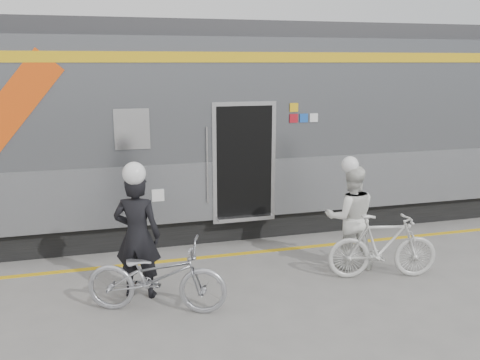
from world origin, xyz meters
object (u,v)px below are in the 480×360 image
object	(u,v)px
bicycle_left	(157,276)
bicycle_right	(383,246)
man	(137,236)
woman	(350,217)

from	to	relation	value
bicycle_left	bicycle_right	bearing A→B (deg)	-67.05
man	woman	distance (m)	3.48
bicycle_right	woman	bearing A→B (deg)	40.69
man	woman	world-z (taller)	man
bicycle_right	man	bearing A→B (deg)	96.49
bicycle_left	bicycle_right	world-z (taller)	bicycle_right
man	bicycle_right	bearing A→B (deg)	-165.53
man	woman	size ratio (longest dim) A/B	1.07
woman	bicycle_right	size ratio (longest dim) A/B	0.99
man	bicycle_right	world-z (taller)	man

